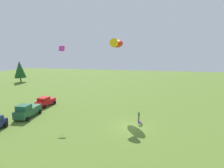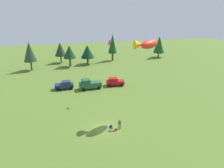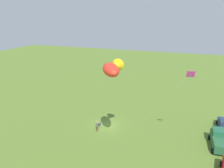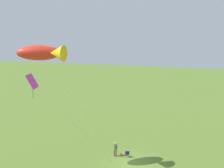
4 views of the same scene
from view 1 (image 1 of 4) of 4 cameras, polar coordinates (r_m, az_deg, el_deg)
The scene contains 8 objects.
ground_plane at distance 26.28m, azimuth 6.39°, elevation -13.81°, with size 160.00×160.00×0.00m, color #557229.
person_kite_flyer at distance 27.96m, azimuth 8.77°, elevation -10.09°, with size 0.54×0.40×1.74m.
folding_chair at distance 26.83m, azimuth 8.82°, elevation -12.21°, with size 0.58×0.58×0.82m.
backpack_on_grass at distance 27.67m, azimuth 9.18°, elevation -12.35°, with size 0.32×0.22×0.22m, color #B3212C.
truck_green_flatbed at distance 32.67m, azimuth -25.92°, elevation -7.85°, with size 5.10×2.64×2.34m.
car_red_sedan at distance 37.85m, azimuth -20.97°, elevation -5.30°, with size 4.39×2.64×1.89m.
kite_large_fish at distance 32.69m, azimuth 1.39°, elevation 13.11°, with size 8.58×6.48×13.08m.
kite_diamond_rainbow at distance 31.23m, azimuth -15.81°, elevation 10.37°, with size 6.10×7.86×11.78m.
Camera 1 is at (-23.87, -2.21, 10.76)m, focal length 28.00 mm.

